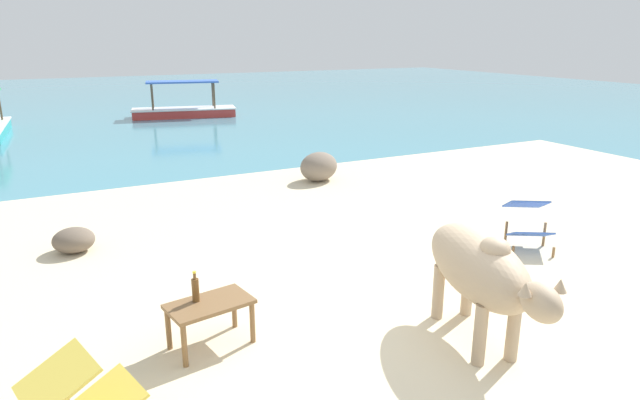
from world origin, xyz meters
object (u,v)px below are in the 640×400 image
low_bench_table (210,309)px  bottle (195,289)px  deck_chair_near (84,393)px  boat_red (184,109)px  deck_chair_far (528,220)px  cow (480,268)px

low_bench_table → bottle: size_ratio=2.78×
low_bench_table → deck_chair_near: deck_chair_near is taller
low_bench_table → boat_red: boat_red is taller
deck_chair_near → boat_red: 17.18m
bottle → deck_chair_far: size_ratio=0.32×
deck_chair_far → cow: bearing=-25.3°
boat_red → bottle: bearing=88.7°
cow → deck_chair_far: size_ratio=2.17×
deck_chair_near → deck_chair_far: size_ratio=0.94×
cow → boat_red: 16.80m
bottle → deck_chair_far: 4.71m
deck_chair_near → boat_red: (4.72, 16.51, -0.13)m
deck_chair_far → boat_red: bearing=-145.2°
cow → deck_chair_near: 3.43m
boat_red → deck_chair_near: bearing=86.0°
cow → low_bench_table: cow is taller
bottle → deck_chair_far: bottle is taller
low_bench_table → boat_red: (3.57, 15.69, -0.12)m
bottle → deck_chair_near: bearing=-139.2°
bottle → cow: bearing=-25.5°
bottle → deck_chair_near: 1.39m
low_bench_table → deck_chair_far: 4.61m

